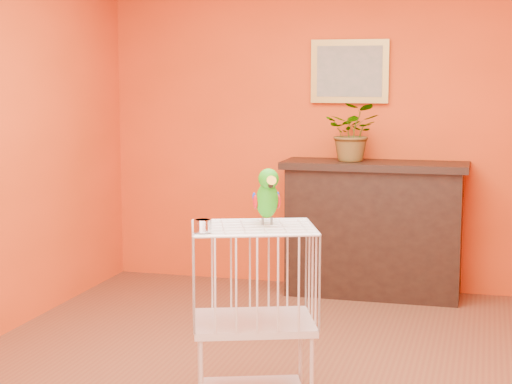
% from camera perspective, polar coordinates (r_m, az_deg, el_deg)
% --- Properties ---
extents(ground, '(4.50, 4.50, 0.00)m').
position_cam_1_polar(ground, '(5.00, 1.88, -12.27)').
color(ground, brown).
rests_on(ground, ground).
extents(room_shell, '(4.50, 4.50, 4.50)m').
position_cam_1_polar(room_shell, '(4.70, 1.96, 6.19)').
color(room_shell, '#E94A15').
rests_on(room_shell, ground).
extents(console_cabinet, '(1.42, 0.51, 1.06)m').
position_cam_1_polar(console_cabinet, '(6.74, 7.84, -2.45)').
color(console_cabinet, black).
rests_on(console_cabinet, ground).
extents(potted_plant, '(0.41, 0.46, 0.35)m').
position_cam_1_polar(potted_plant, '(6.71, 6.56, 3.59)').
color(potted_plant, '#26722D').
rests_on(potted_plant, console_cabinet).
extents(framed_picture, '(0.62, 0.04, 0.50)m').
position_cam_1_polar(framed_picture, '(6.88, 6.26, 8.00)').
color(framed_picture, '#AF903E').
rests_on(framed_picture, room_shell).
extents(birdcage, '(0.74, 0.65, 0.95)m').
position_cam_1_polar(birdcage, '(4.46, -0.18, -8.10)').
color(birdcage, beige).
rests_on(birdcage, ground).
extents(feed_cup, '(0.09, 0.09, 0.06)m').
position_cam_1_polar(feed_cup, '(4.19, -3.58, -2.26)').
color(feed_cup, silver).
rests_on(feed_cup, birdcage).
extents(parrot, '(0.18, 0.26, 0.30)m').
position_cam_1_polar(parrot, '(4.38, 0.75, -0.26)').
color(parrot, '#59544C').
rests_on(parrot, birdcage).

